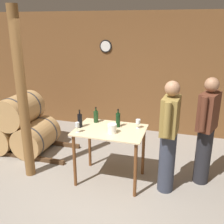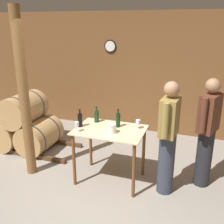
{
  "view_description": "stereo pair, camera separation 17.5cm",
  "coord_description": "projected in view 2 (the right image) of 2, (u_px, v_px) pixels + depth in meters",
  "views": [
    {
      "loc": [
        1.14,
        -2.88,
        2.44
      ],
      "look_at": [
        0.04,
        0.78,
        1.14
      ],
      "focal_mm": 42.0,
      "sensor_mm": 36.0,
      "label": 1
    },
    {
      "loc": [
        1.31,
        -2.83,
        2.44
      ],
      "look_at": [
        0.04,
        0.78,
        1.14
      ],
      "focal_mm": 42.0,
      "sensor_mm": 36.0,
      "label": 2
    }
  ],
  "objects": [
    {
      "name": "wine_bottle_center",
      "position": [
        118.0,
        120.0,
        4.09
      ],
      "size": [
        0.07,
        0.07,
        0.3
      ],
      "color": "black",
      "rests_on": "tasting_table"
    },
    {
      "name": "ground_plane",
      "position": [
        91.0,
        204.0,
        3.72
      ],
      "size": [
        14.0,
        14.0,
        0.0
      ],
      "primitive_type": "plane",
      "color": "gray"
    },
    {
      "name": "person_visitor_with_scarf",
      "position": [
        168.0,
        137.0,
        3.73
      ],
      "size": [
        0.25,
        0.59,
        1.71
      ],
      "color": "#333847",
      "rests_on": "ground_plane"
    },
    {
      "name": "barrel_rack",
      "position": [
        25.0,
        126.0,
        5.28
      ],
      "size": [
        2.15,
        0.87,
        1.15
      ],
      "color": "#4C331E",
      "rests_on": "ground_plane"
    },
    {
      "name": "ice_bucket",
      "position": [
        111.0,
        128.0,
        3.88
      ],
      "size": [
        0.14,
        0.14,
        0.14
      ],
      "color": "white",
      "rests_on": "tasting_table"
    },
    {
      "name": "tasting_table",
      "position": [
        110.0,
        139.0,
        4.08
      ],
      "size": [
        1.07,
        0.76,
        0.89
      ],
      "color": "beige",
      "rests_on": "ground_plane"
    },
    {
      "name": "wine_glass_near_center",
      "position": [
        138.0,
        122.0,
        4.02
      ],
      "size": [
        0.07,
        0.07,
        0.14
      ],
      "color": "silver",
      "rests_on": "tasting_table"
    },
    {
      "name": "wine_bottle_left",
      "position": [
        97.0,
        116.0,
        4.3
      ],
      "size": [
        0.08,
        0.08,
        0.26
      ],
      "color": "#193819",
      "rests_on": "tasting_table"
    },
    {
      "name": "person_host",
      "position": [
        207.0,
        131.0,
        3.91
      ],
      "size": [
        0.34,
        0.56,
        1.71
      ],
      "color": "#232328",
      "rests_on": "ground_plane"
    },
    {
      "name": "wooden_post",
      "position": [
        24.0,
        96.0,
        4.1
      ],
      "size": [
        0.16,
        0.16,
        2.7
      ],
      "color": "brown",
      "rests_on": "ground_plane"
    },
    {
      "name": "back_wall",
      "position": [
        142.0,
        74.0,
        5.93
      ],
      "size": [
        8.4,
        0.08,
        2.7
      ],
      "color": "brown",
      "rests_on": "ground_plane"
    },
    {
      "name": "wine_bottle_far_left",
      "position": [
        80.0,
        120.0,
        4.1
      ],
      "size": [
        0.07,
        0.07,
        0.28
      ],
      "color": "black",
      "rests_on": "tasting_table"
    },
    {
      "name": "wine_glass_near_left",
      "position": [
        77.0,
        124.0,
        3.9
      ],
      "size": [
        0.06,
        0.06,
        0.16
      ],
      "color": "silver",
      "rests_on": "tasting_table"
    }
  ]
}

